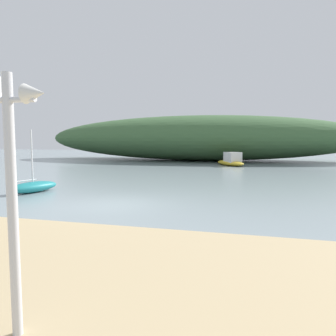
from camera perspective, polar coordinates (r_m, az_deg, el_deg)
ground_plane at (r=12.84m, az=-9.66°, el=-6.43°), size 120.00×120.00×0.00m
distant_hill at (r=39.98m, az=5.38°, el=5.37°), size 39.73×12.22×5.52m
motorboat_east_reach at (r=32.00m, az=11.21°, el=1.25°), size 3.65×4.28×1.33m
sailboat_inner_mooring at (r=16.78m, az=-22.98°, el=-3.08°), size 1.64×2.78×3.03m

